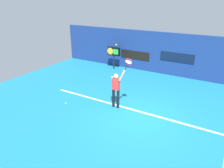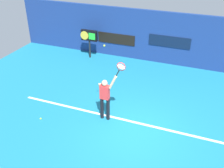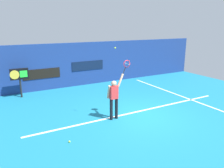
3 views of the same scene
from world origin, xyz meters
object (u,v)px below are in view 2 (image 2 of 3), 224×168
tennis_player (105,96)px  scoreboard_clock (89,37)px  tennis_racket (121,67)px  spare_ball (41,119)px  tennis_ball (104,46)px

tennis_player → scoreboard_clock: bearing=121.2°
tennis_racket → scoreboard_clock: tennis_racket is taller
spare_ball → tennis_ball: bearing=21.8°
tennis_player → tennis_ball: bearing=-64.8°
tennis_player → tennis_ball: tennis_ball is taller
tennis_ball → spare_ball: size_ratio=1.00×
spare_ball → tennis_player: bearing=23.0°
scoreboard_clock → spare_ball: scoreboard_clock is taller
scoreboard_clock → tennis_ball: bearing=-58.9°
tennis_racket → tennis_ball: size_ratio=9.12×
scoreboard_clock → tennis_player: bearing=-58.8°
spare_ball → scoreboard_clock: bearing=97.2°
tennis_ball → scoreboard_clock: tennis_ball is taller
tennis_player → spare_ball: tennis_player is taller
tennis_player → tennis_racket: 1.43m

